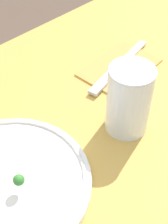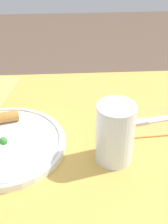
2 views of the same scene
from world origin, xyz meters
The scene contains 5 objects.
dining_table centered at (0.00, 0.00, 0.59)m, with size 1.12×0.68×0.70m.
plate_pizza centered at (-0.12, 0.02, 0.71)m, with size 0.26×0.26×0.05m.
milk_glass centered at (0.10, -0.03, 0.76)m, with size 0.08×0.08×0.13m.
napkin_folded centered at (0.22, 0.09, 0.70)m, with size 0.17×0.12×0.00m.
butter_knife centered at (0.21, 0.09, 0.71)m, with size 0.22×0.06×0.01m.
Camera 2 is at (0.01, -0.55, 1.17)m, focal length 55.00 mm.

